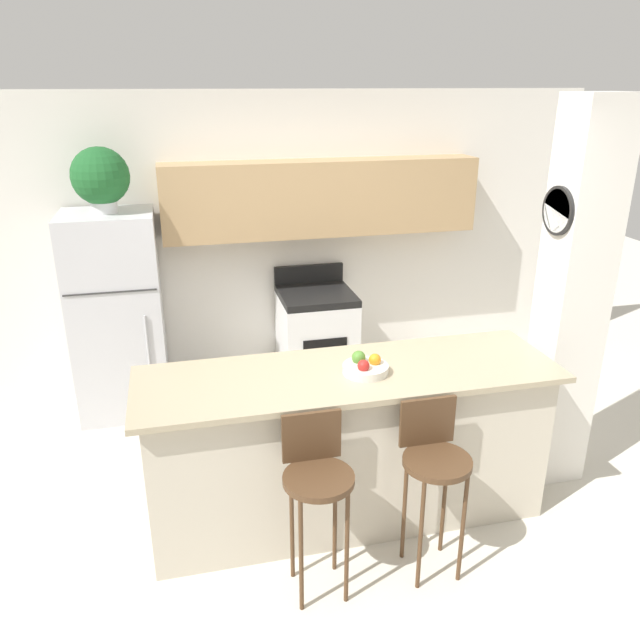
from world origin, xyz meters
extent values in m
plane|color=beige|center=(0.00, 0.00, 0.00)|extent=(14.00, 14.00, 0.00)
cube|color=white|center=(0.00, 2.14, 1.27)|extent=(5.60, 0.06, 2.55)
cube|color=tan|center=(0.31, 1.95, 1.69)|extent=(2.68, 0.32, 0.62)
cube|color=white|center=(0.22, 1.97, 1.58)|extent=(0.75, 0.28, 0.12)
cube|color=white|center=(1.52, 0.13, 1.27)|extent=(0.36, 0.32, 2.55)
cylinder|color=black|center=(1.33, 0.13, 1.87)|extent=(0.02, 0.30, 0.30)
cylinder|color=white|center=(1.32, 0.13, 1.87)|extent=(0.01, 0.26, 0.26)
cube|color=beige|center=(0.00, 0.00, 0.49)|extent=(2.39, 0.64, 0.97)
cube|color=tan|center=(0.00, 0.00, 0.99)|extent=(2.51, 0.76, 0.03)
cube|color=silver|center=(-1.43, 1.77, 0.57)|extent=(0.71, 0.62, 1.14)
cube|color=silver|center=(-1.43, 1.77, 1.41)|extent=(0.71, 0.62, 0.54)
cube|color=#333333|center=(-1.43, 1.46, 1.14)|extent=(0.67, 0.01, 0.01)
cylinder|color=#B2B2B7|center=(-1.20, 1.45, 0.63)|extent=(0.02, 0.02, 0.63)
cube|color=white|center=(0.22, 1.78, 0.43)|extent=(0.63, 0.63, 0.85)
cube|color=black|center=(0.22, 1.78, 0.88)|extent=(0.63, 0.63, 0.06)
cube|color=black|center=(0.22, 2.07, 0.99)|extent=(0.63, 0.04, 0.16)
cube|color=black|center=(0.22, 1.46, 0.47)|extent=(0.38, 0.01, 0.27)
cylinder|color=#4C331E|center=(-0.32, -0.58, 0.71)|extent=(0.37, 0.37, 0.03)
cube|color=#4C331E|center=(-0.32, -0.42, 0.87)|extent=(0.32, 0.02, 0.28)
cylinder|color=#4C331E|center=(-0.45, -0.70, 0.35)|extent=(0.02, 0.02, 0.69)
cylinder|color=#4C331E|center=(-0.20, -0.70, 0.35)|extent=(0.02, 0.02, 0.69)
cylinder|color=#4C331E|center=(-0.45, -0.46, 0.35)|extent=(0.02, 0.02, 0.69)
cylinder|color=#4C331E|center=(-0.20, -0.46, 0.35)|extent=(0.02, 0.02, 0.69)
cylinder|color=#4C331E|center=(0.32, -0.58, 0.71)|extent=(0.37, 0.37, 0.03)
cube|color=#4C331E|center=(0.32, -0.42, 0.87)|extent=(0.32, 0.02, 0.28)
cylinder|color=#4C331E|center=(0.20, -0.70, 0.35)|extent=(0.02, 0.02, 0.69)
cylinder|color=#4C331E|center=(0.45, -0.70, 0.35)|extent=(0.02, 0.02, 0.69)
cylinder|color=#4C331E|center=(0.20, -0.46, 0.35)|extent=(0.02, 0.02, 0.69)
cylinder|color=#4C331E|center=(0.45, -0.46, 0.35)|extent=(0.02, 0.02, 0.69)
cylinder|color=silver|center=(-1.43, 1.77, 1.73)|extent=(0.20, 0.20, 0.11)
sphere|color=#1E5B28|center=(-1.43, 1.77, 1.95)|extent=(0.43, 0.43, 0.43)
cylinder|color=silver|center=(0.09, -0.04, 1.03)|extent=(0.27, 0.27, 0.05)
sphere|color=orange|center=(0.15, -0.03, 1.08)|extent=(0.07, 0.07, 0.07)
sphere|color=#4C7F2D|center=(0.06, 0.02, 1.09)|extent=(0.08, 0.08, 0.08)
sphere|color=red|center=(0.06, -0.09, 1.08)|extent=(0.07, 0.07, 0.07)
cylinder|color=#59595B|center=(-0.86, 1.56, 0.19)|extent=(0.28, 0.28, 0.38)
camera|label=1|loc=(-0.95, -3.18, 2.60)|focal=35.00mm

